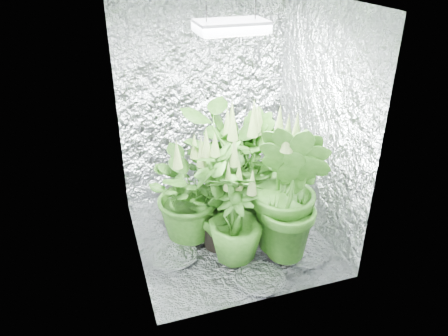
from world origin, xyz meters
TOP-DOWN VIEW (x-y plane):
  - ground at (0.00, 0.00)m, footprint 1.60×1.60m
  - walls at (0.00, 0.00)m, footprint 1.62×1.62m
  - ceiling at (0.00, 0.00)m, footprint 1.60×1.60m
  - grow_lamp at (0.00, 0.00)m, footprint 0.50×0.30m
  - plant_a at (-0.31, 0.13)m, footprint 0.94×0.94m
  - plant_b at (0.12, 0.50)m, footprint 0.72×0.72m
  - plant_c at (0.35, 0.42)m, footprint 0.61×0.61m
  - plant_d at (-0.05, -0.29)m, footprint 0.60×0.60m
  - plant_e at (0.16, 0.22)m, footprint 1.20×1.20m
  - plant_f at (-0.12, -0.07)m, footprint 0.67×0.67m
  - plant_g at (0.38, -0.35)m, footprint 0.85×0.85m
  - circulation_fan at (0.61, 0.62)m, footprint 0.16×0.29m
  - plant_label at (0.44, -0.39)m, footprint 0.06×0.05m

SIDE VIEW (x-z plane):
  - ground at x=0.00m, z-range 0.00..0.00m
  - circulation_fan at x=0.61m, z-range -0.03..0.31m
  - plant_label at x=0.44m, z-range 0.26..0.34m
  - plant_d at x=-0.05m, z-range -0.04..0.85m
  - plant_a at x=-0.31m, z-range -0.03..0.95m
  - plant_c at x=0.35m, z-range -0.04..1.00m
  - plant_b at x=0.12m, z-range -0.05..1.02m
  - plant_f at x=-0.12m, z-range -0.04..1.03m
  - plant_e at x=0.16m, z-range -0.03..1.15m
  - plant_g at x=0.38m, z-range -0.04..1.27m
  - walls at x=0.00m, z-range 0.00..2.00m
  - grow_lamp at x=0.00m, z-range 1.72..1.94m
  - ceiling at x=0.00m, z-range 2.00..2.00m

